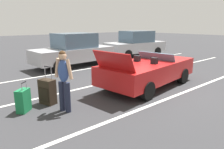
% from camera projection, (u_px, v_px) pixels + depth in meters
% --- Properties ---
extents(ground_plane, '(80.00, 80.00, 0.00)m').
position_uv_depth(ground_plane, '(147.00, 86.00, 7.90)').
color(ground_plane, '#333335').
extents(lot_line_near, '(18.00, 0.12, 0.01)m').
position_uv_depth(lot_line_near, '(178.00, 95.00, 6.93)').
color(lot_line_near, silver).
rests_on(lot_line_near, ground_plane).
extents(lot_line_mid, '(18.00, 0.12, 0.01)m').
position_uv_depth(lot_line_mid, '(122.00, 79.00, 8.92)').
color(lot_line_mid, silver).
rests_on(lot_line_mid, ground_plane).
extents(lot_line_far, '(18.00, 0.12, 0.01)m').
position_uv_depth(lot_line_far, '(87.00, 69.00, 10.92)').
color(lot_line_far, silver).
rests_on(lot_line_far, ground_plane).
extents(convertible_car, '(4.36, 2.24, 1.51)m').
position_uv_depth(convertible_car, '(151.00, 70.00, 7.90)').
color(convertible_car, red).
rests_on(convertible_car, ground_plane).
extents(suitcase_large_black, '(0.42, 0.54, 1.12)m').
position_uv_depth(suitcase_large_black, '(47.00, 92.00, 6.08)').
color(suitcase_large_black, '#2D2319').
rests_on(suitcase_large_black, ground_plane).
extents(suitcase_medium_bright, '(0.46, 0.45, 0.84)m').
position_uv_depth(suitcase_medium_bright, '(23.00, 101.00, 5.54)').
color(suitcase_medium_bright, '#19723F').
rests_on(suitcase_medium_bright, ground_plane).
extents(traveler_person, '(0.32, 0.59, 1.65)m').
position_uv_depth(traveler_person, '(64.00, 78.00, 5.42)').
color(traveler_person, '#1E2338').
rests_on(traveler_person, ground_plane).
extents(parked_sedan_near, '(4.65, 2.22, 1.82)m').
position_uv_depth(parked_sedan_near, '(136.00, 44.00, 15.04)').
color(parked_sedan_near, '#B2B2B7').
rests_on(parked_sedan_near, ground_plane).
extents(parked_sedan_far, '(4.57, 2.02, 1.82)m').
position_uv_depth(parked_sedan_far, '(74.00, 50.00, 11.43)').
color(parked_sedan_far, '#B2B2B7').
rests_on(parked_sedan_far, ground_plane).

